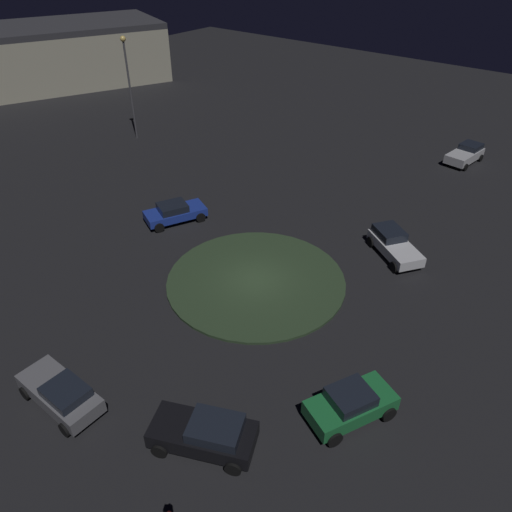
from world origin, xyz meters
TOP-DOWN VIEW (x-y plane):
  - ground_plane at (0.00, 0.00)m, footprint 118.63×118.63m
  - roundabout_island at (0.00, 0.00)m, footprint 10.70×10.70m
  - car_grey at (-12.45, 1.05)m, footprint 1.95×4.29m
  - car_black at (-9.97, -5.37)m, footprint 3.46×4.68m
  - car_silver at (25.24, -3.55)m, footprint 4.18×2.46m
  - car_blue at (1.94, 9.00)m, footprint 4.65×3.43m
  - car_white at (7.77, -5.09)m, footprint 3.81×4.44m
  - car_green at (-5.01, -9.24)m, footprint 4.28×3.29m
  - streetlamp_northeast at (10.81, 23.81)m, footprint 0.51×0.51m
  - store_building at (11.62, 49.31)m, footprint 40.72×26.48m

SIDE VIEW (x-z plane):
  - ground_plane at x=0.00m, z-range 0.00..0.00m
  - roundabout_island at x=0.00m, z-range 0.00..0.16m
  - car_blue at x=1.94m, z-range 0.04..1.43m
  - car_grey at x=-12.45m, z-range 0.03..1.49m
  - car_silver at x=25.24m, z-range 0.02..1.52m
  - car_white at x=7.77m, z-range 0.03..1.56m
  - car_black at x=-9.97m, z-range 0.04..1.60m
  - car_green at x=-5.01m, z-range 0.03..1.63m
  - store_building at x=11.62m, z-range 0.00..7.14m
  - streetlamp_northeast at x=10.81m, z-range 1.25..10.67m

